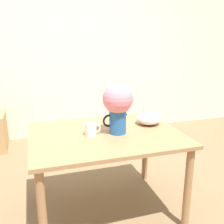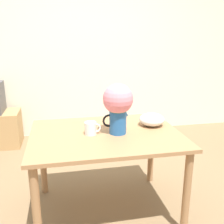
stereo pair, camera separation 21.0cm
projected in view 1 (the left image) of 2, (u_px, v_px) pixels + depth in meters
ground_plane at (110, 207)px, 2.41m from camera, size 12.00×12.00×0.00m
wall_back at (71, 51)px, 3.90m from camera, size 8.00×0.05×2.60m
table at (106, 144)px, 2.19m from camera, size 1.23×0.93×0.74m
flower_vase at (118, 104)px, 2.10m from camera, size 0.25×0.24×0.41m
coffee_mug at (91, 129)px, 2.10m from camera, size 0.13×0.09×0.10m
white_bowl at (149, 118)px, 2.37m from camera, size 0.22×0.22×0.11m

